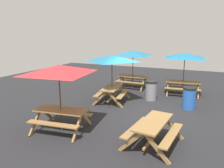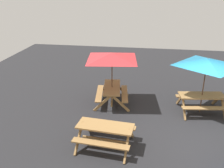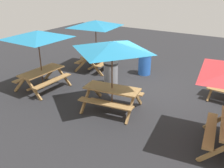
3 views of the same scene
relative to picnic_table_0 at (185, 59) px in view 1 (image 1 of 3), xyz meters
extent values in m
plane|color=#232326|center=(2.90, -1.51, -1.99)|extent=(24.00, 24.00, 0.00)
cube|color=olive|center=(0.00, 0.00, -1.25)|extent=(0.90, 1.87, 0.05)
cube|color=olive|center=(0.55, 0.06, -1.54)|extent=(0.46, 1.82, 0.04)
cube|color=olive|center=(-0.55, -0.06, -1.54)|extent=(0.46, 1.82, 0.04)
cube|color=olive|center=(0.45, -0.73, -1.62)|extent=(0.80, 0.15, 0.81)
cube|color=olive|center=(-0.27, -0.82, -1.62)|extent=(0.80, 0.15, 0.81)
cube|color=olive|center=(0.27, 0.82, -1.62)|extent=(0.80, 0.15, 0.81)
cube|color=olive|center=(-0.45, 0.73, -1.62)|extent=(0.80, 0.15, 0.81)
cube|color=olive|center=(0.00, 0.00, -1.77)|extent=(0.25, 1.56, 0.06)
cylinder|color=brown|center=(0.00, 0.00, -0.84)|extent=(0.04, 0.04, 2.30)
pyramid|color=teal|center=(0.00, 0.00, 0.17)|extent=(2.81, 2.81, 0.28)
cube|color=olive|center=(6.47, -3.27, -1.25)|extent=(0.93, 1.88, 0.05)
cube|color=olive|center=(7.02, -3.20, -1.54)|extent=(0.49, 1.82, 0.04)
cube|color=olive|center=(5.93, -3.34, -1.54)|extent=(0.49, 1.82, 0.04)
cube|color=olive|center=(6.94, -4.00, -1.62)|extent=(0.80, 0.16, 0.81)
cube|color=olive|center=(6.21, -4.09, -1.62)|extent=(0.80, 0.16, 0.81)
cube|color=olive|center=(6.73, -2.45, -1.62)|extent=(0.80, 0.16, 0.81)
cube|color=olive|center=(6.01, -2.54, -1.62)|extent=(0.80, 0.16, 0.81)
cube|color=olive|center=(6.47, -3.27, -1.77)|extent=(0.27, 1.56, 0.06)
cylinder|color=brown|center=(6.47, -3.27, -0.84)|extent=(0.04, 0.04, 2.30)
pyramid|color=red|center=(6.47, -3.27, 0.17)|extent=(2.80, 2.80, 0.28)
cube|color=olive|center=(2.75, -3.02, -1.25)|extent=(1.88, 0.95, 0.05)
cube|color=olive|center=(2.83, -3.57, -1.54)|extent=(1.82, 0.51, 0.04)
cube|color=olive|center=(2.67, -2.48, -1.54)|extent=(1.82, 0.51, 0.04)
cube|color=olive|center=(2.03, -3.50, -1.62)|extent=(0.17, 0.80, 0.81)
cube|color=olive|center=(1.93, -2.77, -1.62)|extent=(0.17, 0.80, 0.81)
cube|color=olive|center=(3.57, -3.28, -1.62)|extent=(0.17, 0.80, 0.81)
cube|color=olive|center=(3.47, -2.55, -1.62)|extent=(0.17, 0.80, 0.81)
cube|color=olive|center=(2.75, -3.02, -1.77)|extent=(1.55, 0.29, 0.06)
cylinder|color=brown|center=(2.75, -3.02, -0.84)|extent=(0.04, 0.04, 2.30)
pyramid|color=teal|center=(2.75, -3.02, 0.17)|extent=(2.26, 2.26, 0.28)
cube|color=olive|center=(6.19, -0.13, -1.25)|extent=(1.86, 0.86, 0.05)
cube|color=olive|center=(6.14, -0.68, -1.54)|extent=(1.82, 0.43, 0.04)
cube|color=olive|center=(6.24, 0.42, -1.54)|extent=(1.82, 0.43, 0.04)
cube|color=olive|center=(5.38, -0.42, -1.62)|extent=(0.13, 0.80, 0.81)
cube|color=olive|center=(5.45, 0.31, -1.62)|extent=(0.13, 0.80, 0.81)
cube|color=olive|center=(6.93, -0.56, -1.62)|extent=(0.13, 0.80, 0.81)
cube|color=olive|center=(7.00, 0.16, -1.62)|extent=(0.13, 0.80, 0.81)
cube|color=olive|center=(6.19, -0.13, -1.77)|extent=(1.56, 0.21, 0.06)
cube|color=olive|center=(-0.43, -3.05, -1.25)|extent=(0.73, 1.81, 0.05)
cube|color=olive|center=(0.12, -3.06, -1.54)|extent=(0.29, 1.80, 0.04)
cube|color=olive|center=(-0.98, -3.04, -1.54)|extent=(0.29, 1.80, 0.04)
cube|color=olive|center=(-0.08, -3.84, -1.62)|extent=(0.80, 0.08, 0.81)
cube|color=olive|center=(-0.81, -3.82, -1.62)|extent=(0.80, 0.08, 0.81)
cube|color=olive|center=(-0.05, -2.28, -1.62)|extent=(0.80, 0.08, 0.81)
cube|color=olive|center=(-0.78, -2.26, -1.62)|extent=(0.80, 0.08, 0.81)
cube|color=olive|center=(-0.43, -3.05, -1.77)|extent=(0.10, 1.56, 0.06)
cylinder|color=brown|center=(-0.43, -3.05, -0.84)|extent=(0.04, 0.04, 2.30)
pyramid|color=teal|center=(-0.43, -3.05, 0.17)|extent=(2.83, 2.83, 0.28)
cylinder|color=blue|center=(2.26, 0.54, -1.54)|extent=(0.56, 0.56, 0.90)
cylinder|color=black|center=(2.26, 0.54, -1.05)|extent=(0.59, 0.59, 0.08)
cylinder|color=gray|center=(1.65, -1.35, -1.54)|extent=(0.56, 0.56, 0.90)
cylinder|color=black|center=(1.65, -1.35, -1.05)|extent=(0.59, 0.59, 0.08)
camera|label=1|loc=(12.20, 1.22, 1.29)|focal=35.00mm
camera|label=2|loc=(4.90, 6.57, 2.99)|focal=40.00mm
camera|label=3|loc=(6.64, -9.29, 2.05)|focal=40.00mm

